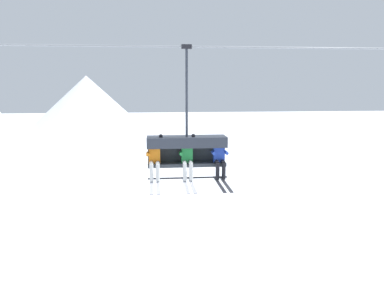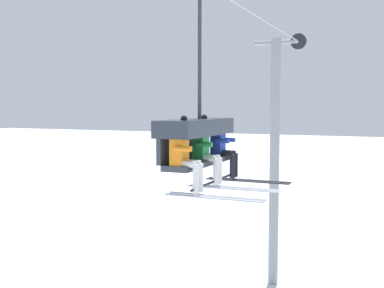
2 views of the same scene
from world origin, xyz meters
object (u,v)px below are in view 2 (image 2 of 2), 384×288
skier_blue (224,147)px  chairlift_chair (196,133)px  skier_orange (186,155)px  skier_green (207,150)px  lift_tower_far (275,157)px

skier_blue → chairlift_chair: bearing=166.6°
chairlift_chair → skier_orange: (-0.92, -0.21, -0.30)m
skier_green → skier_blue: bearing=-0.4°
lift_tower_far → skier_blue: 8.30m
chairlift_chair → skier_blue: bearing=-13.4°
lift_tower_far → skier_blue: (-8.18, -0.93, 1.06)m
skier_orange → skier_blue: bearing=-0.2°
skier_orange → skier_green: same height
chairlift_chair → skier_blue: (0.93, -0.22, -0.32)m
chairlift_chair → lift_tower_far: bearing=4.5°
skier_orange → lift_tower_far: bearing=5.3°
lift_tower_far → skier_orange: bearing=-174.7°
skier_green → skier_blue: 0.92m
lift_tower_far → skier_green: size_ratio=5.40×
skier_green → skier_blue: size_ratio=1.00×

